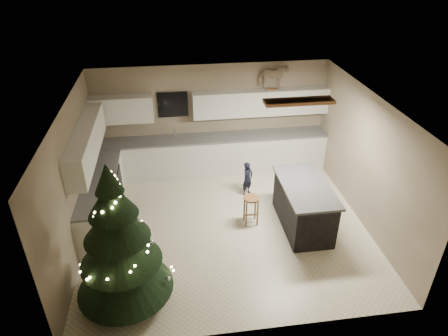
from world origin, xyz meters
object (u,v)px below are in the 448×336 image
Objects in this scene: bar_stool at (251,204)px; christmas_tree at (120,249)px; island at (304,205)px; rocking_horse at (273,77)px; toddler at (248,179)px.

bar_stool is 2.93m from christmas_tree.
island is 2.45× the size of rocking_horse.
bar_stool is 0.88× the size of rocking_horse.
christmas_tree is 3.11× the size of toddler.
bar_stool is at bearing 163.14° from rocking_horse.
christmas_tree is at bearing -145.05° from bar_stool.
island is at bearing -12.62° from bar_stool.
rocking_horse is at bearing 92.36° from island.
bar_stool is at bearing -139.00° from toddler.
christmas_tree is 3.59× the size of rocking_horse.
bar_stool is 0.25× the size of christmas_tree.
rocking_horse is at bearing 68.41° from bar_stool.
toddler reaches higher than bar_stool.
christmas_tree is at bearing -157.08° from island.
rocking_horse is (3.26, 3.92, 1.28)m from christmas_tree.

